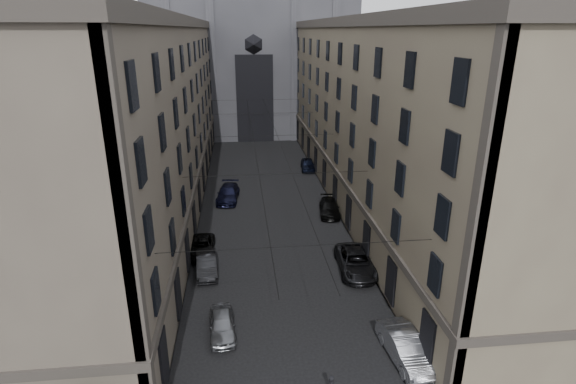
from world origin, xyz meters
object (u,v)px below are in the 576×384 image
object	(u,v)px
car_left_near	(222,324)
car_right_midnear	(356,262)
car_left_far	(228,194)
gothic_tower	(251,29)
car_right_midfar	(330,208)
car_left_midnear	(207,265)
car_left_midfar	(202,247)
car_right_far	(308,165)
car_right_near	(406,348)

from	to	relation	value
car_left_near	car_right_midnear	distance (m)	12.06
car_left_far	gothic_tower	bearing A→B (deg)	89.48
car_left_far	car_right_midfar	bearing A→B (deg)	-20.44
car_left_midnear	car_right_midfar	distance (m)	15.75
car_left_midfar	car_right_midnear	distance (m)	12.81
car_right_midnear	car_right_midfar	distance (m)	11.52
car_right_midnear	car_right_midfar	bearing A→B (deg)	92.26
gothic_tower	car_left_far	bearing A→B (deg)	-96.24
car_left_far	car_right_far	bearing A→B (deg)	50.38
car_right_midfar	car_left_midnear	bearing A→B (deg)	-130.42
car_left_midfar	car_right_midfar	world-z (taller)	car_right_midfar
car_right_midnear	car_left_far	bearing A→B (deg)	124.70
car_right_far	car_right_midnear	bearing A→B (deg)	-86.17
car_left_near	car_left_midfar	xyz separation A→B (m)	(-2.00, 10.82, -0.04)
car_left_far	car_right_midnear	distance (m)	19.41
car_left_midnear	car_right_midnear	xyz separation A→B (m)	(11.48, -0.98, 0.09)
car_right_far	car_left_far	bearing A→B (deg)	-130.87
gothic_tower	car_left_near	distance (m)	64.04
car_left_midnear	car_right_near	size ratio (longest dim) A/B	0.89
car_left_midnear	car_right_near	world-z (taller)	car_right_near
car_left_midfar	car_right_far	size ratio (longest dim) A/B	1.04
car_right_midnear	car_right_midfar	world-z (taller)	car_right_midnear
gothic_tower	car_right_midfar	size ratio (longest dim) A/B	12.10
car_left_midnear	car_right_far	distance (m)	28.44
car_left_far	car_right_far	xyz separation A→B (m)	(10.40, 10.28, -0.04)
car_right_near	car_right_far	xyz separation A→B (m)	(0.00, 36.94, -0.06)
car_left_midnear	gothic_tower	bearing A→B (deg)	79.32
car_left_far	car_right_near	size ratio (longest dim) A/B	1.11
car_left_near	car_right_midfar	size ratio (longest dim) A/B	0.82
car_left_midnear	car_left_midfar	distance (m)	3.30
car_left_near	car_left_midfar	size ratio (longest dim) A/B	0.86
car_left_far	car_right_far	size ratio (longest dim) A/B	1.24
car_left_far	car_right_far	distance (m)	14.62
car_right_near	car_right_midfar	size ratio (longest dim) A/B	1.02
car_left_far	car_right_midnear	bearing A→B (deg)	-52.94
car_left_near	car_left_midnear	world-z (taller)	car_left_midnear
car_left_midfar	car_right_near	bearing A→B (deg)	-49.97
car_right_midnear	gothic_tower	bearing A→B (deg)	99.49
car_left_near	car_right_far	size ratio (longest dim) A/B	0.90
car_left_far	car_right_far	world-z (taller)	car_left_far
car_left_midnear	car_left_far	xyz separation A→B (m)	(1.39, 15.61, 0.08)
car_left_midnear	car_right_far	world-z (taller)	car_right_far
gothic_tower	car_right_near	distance (m)	67.52
car_left_midnear	car_right_near	bearing A→B (deg)	-47.94
gothic_tower	car_right_midfar	xyz separation A→B (m)	(6.12, -43.45, -17.10)
gothic_tower	car_left_far	xyz separation A→B (m)	(-4.20, -38.38, -17.01)
car_left_far	car_right_near	distance (m)	28.62
car_left_near	car_left_midnear	size ratio (longest dim) A/B	0.91
car_left_far	car_right_midnear	size ratio (longest dim) A/B	0.95
car_left_midnear	car_right_midnear	size ratio (longest dim) A/B	0.75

